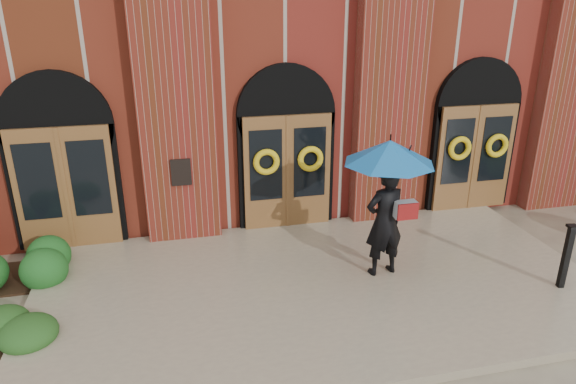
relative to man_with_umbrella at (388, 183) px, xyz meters
name	(u,v)px	position (x,y,z in m)	size (l,w,h in m)	color
ground	(322,295)	(-1.23, -0.26, -1.93)	(90.00, 90.00, 0.00)	#9C9071
landing	(319,287)	(-1.23, -0.11, -1.85)	(10.00, 5.30, 0.15)	tan
church_building	(243,46)	(-1.23, 8.52, 1.57)	(16.20, 12.53, 7.00)	maroon
man_with_umbrella	(388,183)	(0.00, 0.00, 0.00)	(1.81, 1.81, 2.54)	black
metal_post	(567,255)	(2.89, -1.20, -1.15)	(0.18, 0.18, 1.19)	black
hedge_front_left	(7,323)	(-6.33, -0.26, -1.70)	(1.28, 1.10, 0.45)	#214A19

